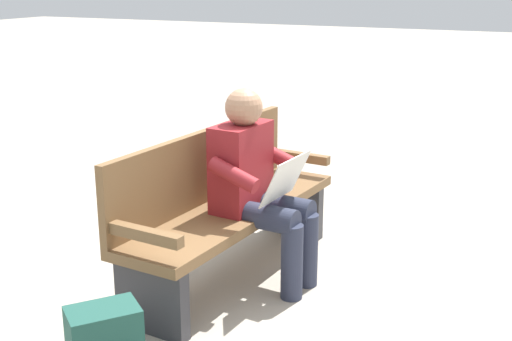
# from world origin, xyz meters

# --- Properties ---
(ground_plane) EXTENTS (40.00, 40.00, 0.00)m
(ground_plane) POSITION_xyz_m (0.00, 0.00, 0.00)
(ground_plane) COLOR #A89E8E
(bench_near) EXTENTS (1.83, 0.63, 0.90)m
(bench_near) POSITION_xyz_m (-0.01, -0.07, 0.46)
(bench_near) COLOR brown
(bench_near) RESTS_ON ground
(person_seated) EXTENTS (0.59, 0.60, 1.18)m
(person_seated) POSITION_xyz_m (0.00, 0.16, 0.63)
(person_seated) COLOR maroon
(person_seated) RESTS_ON ground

